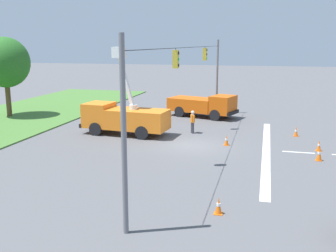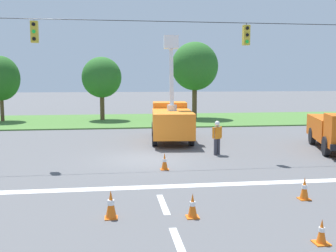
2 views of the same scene
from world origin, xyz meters
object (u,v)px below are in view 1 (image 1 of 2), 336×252
Objects in this scene: traffic_cone_foreground_left at (319,146)px; traffic_cone_near_bucket at (218,206)px; tree_east at (5,63)px; traffic_cone_lane_edge_a at (296,131)px; utility_truck_bucket_lift at (124,116)px; road_worker at (193,121)px; utility_truck_support_near at (204,105)px; traffic_cone_mid_right at (319,154)px; traffic_cone_mid_left at (226,140)px.

traffic_cone_near_bucket is (-11.22, 5.14, 0.00)m from traffic_cone_foreground_left.
tree_east is 26.35m from traffic_cone_lane_edge_a.
traffic_cone_foreground_left is 4.11m from traffic_cone_lane_edge_a.
traffic_cone_lane_edge_a is (2.53, -12.76, -1.03)m from utility_truck_bucket_lift.
utility_truck_bucket_lift is at bearing 108.35° from road_worker.
traffic_cone_lane_edge_a is at bearing -83.58° from road_worker.
utility_truck_support_near is at bearing 52.38° from traffic_cone_lane_edge_a.
road_worker is at bearing -177.78° from utility_truck_support_near.
traffic_cone_lane_edge_a is at bearing 8.35° from traffic_cone_mid_right.
traffic_cone_mid_left is 11.21m from traffic_cone_near_bucket.
utility_truck_bucket_lift is (-4.20, -13.11, -3.70)m from tree_east.
road_worker is (1.66, -5.01, -0.40)m from utility_truck_bucket_lift.
traffic_cone_mid_right reaches higher than traffic_cone_foreground_left.
traffic_cone_mid_right is 1.15× the size of traffic_cone_near_bucket.
traffic_cone_near_bucket is (-14.29, -3.77, -0.65)m from road_worker.
tree_east is 10.22× the size of traffic_cone_mid_left.
traffic_cone_foreground_left is at bearing -89.68° from traffic_cone_mid_left.
tree_east reaches higher than traffic_cone_mid_right.
road_worker reaches higher than traffic_cone_near_bucket.
road_worker is at bearing 58.25° from traffic_cone_mid_right.
traffic_cone_mid_left is at bearing 129.66° from traffic_cone_lane_edge_a.
traffic_cone_lane_edge_a is (-1.67, -25.86, -4.73)m from tree_east.
traffic_cone_foreground_left is (-1.41, -13.92, -1.05)m from utility_truck_bucket_lift.
tree_east reaches higher than utility_truck_support_near.
traffic_cone_mid_left reaches higher than traffic_cone_near_bucket.
traffic_cone_near_bucket is at bearing 165.31° from traffic_cone_lane_edge_a.
traffic_cone_near_bucket is (-12.63, -8.78, -1.05)m from utility_truck_bucket_lift.
road_worker is at bearing 96.42° from traffic_cone_lane_edge_a.
tree_east is 4.21× the size of road_worker.
traffic_cone_lane_edge_a is at bearing -127.62° from utility_truck_support_near.
utility_truck_support_near is at bearing 35.75° from traffic_cone_mid_right.
traffic_cone_near_bucket is at bearing 151.30° from traffic_cone_mid_right.
utility_truck_support_near is 9.42× the size of traffic_cone_mid_left.
tree_east is 18.82m from utility_truck_support_near.
utility_truck_bucket_lift is 9.26× the size of traffic_cone_lane_edge_a.
traffic_cone_lane_edge_a is (6.23, 0.91, -0.04)m from traffic_cone_mid_right.
traffic_cone_lane_edge_a is (0.87, -7.74, -0.63)m from road_worker.
road_worker is 4.33m from traffic_cone_mid_left.
utility_truck_bucket_lift is at bearing 101.23° from traffic_cone_lane_edge_a.
traffic_cone_lane_edge_a is at bearing -78.77° from utility_truck_bucket_lift.
tree_east reaches higher than traffic_cone_lane_edge_a.
utility_truck_bucket_lift is at bearing 151.46° from utility_truck_support_near.
traffic_cone_foreground_left is 2.30m from traffic_cone_mid_right.
traffic_cone_mid_right is at bearing -171.65° from traffic_cone_lane_edge_a.
utility_truck_support_near is at bearing -28.54° from utility_truck_bucket_lift.
traffic_cone_mid_right is at bearing -111.53° from traffic_cone_mid_left.
utility_truck_support_near is at bearing 2.22° from road_worker.
traffic_cone_near_bucket is at bearing -169.27° from utility_truck_support_near.
traffic_cone_foreground_left is at bearing -6.24° from traffic_cone_mid_right.
tree_east is at bearing 52.45° from traffic_cone_near_bucket.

